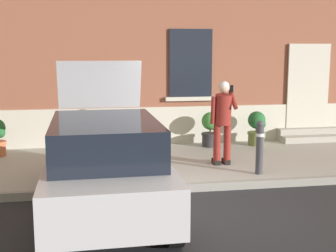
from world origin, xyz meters
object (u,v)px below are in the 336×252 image
at_px(bollard_near_person, 260,145).
at_px(planter_cream, 108,130).
at_px(person_on_phone, 223,117).
at_px(hatchback_car_silver, 105,164).
at_px(planter_olive, 257,127).
at_px(planter_charcoal, 211,128).

height_order(bollard_near_person, planter_cream, bollard_near_person).
distance_m(bollard_near_person, person_on_phone, 1.05).
height_order(hatchback_car_silver, planter_cream, hatchback_car_silver).
height_order(bollard_near_person, person_on_phone, person_on_phone).
distance_m(person_on_phone, planter_olive, 2.38).
bearing_deg(bollard_near_person, planter_cream, 134.61).
bearing_deg(planter_charcoal, person_on_phone, -97.68).
bearing_deg(planter_cream, hatchback_car_silver, -93.10).
bearing_deg(planter_charcoal, hatchback_car_silver, -124.67).
relative_size(bollard_near_person, planter_cream, 1.22).
distance_m(hatchback_car_silver, planter_cream, 4.11).
bearing_deg(person_on_phone, bollard_near_person, -53.54).
distance_m(bollard_near_person, planter_charcoal, 2.69).
xyz_separation_m(person_on_phone, planter_charcoal, (0.25, 1.86, -0.55)).
bearing_deg(planter_olive, bollard_near_person, -109.60).
distance_m(planter_cream, planter_olive, 3.71).
bearing_deg(hatchback_car_silver, person_on_phone, 40.22).
relative_size(hatchback_car_silver, planter_charcoal, 4.75).
height_order(bollard_near_person, planter_olive, bollard_near_person).
distance_m(bollard_near_person, planter_cream, 3.95).
relative_size(planter_cream, planter_olive, 1.00).
distance_m(bollard_near_person, planter_olive, 2.80).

